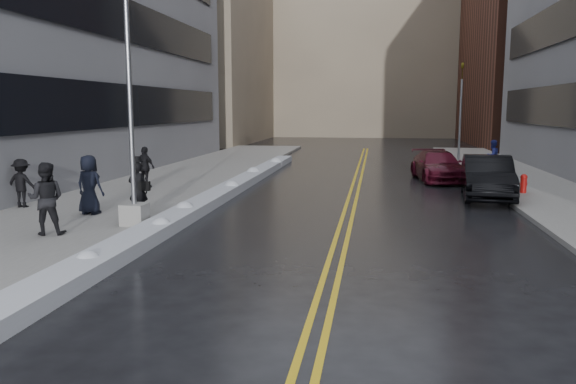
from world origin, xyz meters
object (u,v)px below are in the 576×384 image
at_px(pedestrian_c, 89,185).
at_px(pedestrian_d, 145,167).
at_px(traffic_signal, 461,108).
at_px(pedestrian_b, 46,199).
at_px(pedestrian_fedora, 138,190).
at_px(pedestrian_e, 22,183).
at_px(lamppost, 132,140).
at_px(pedestrian_east, 492,156).
at_px(car_black, 487,177).
at_px(car_maroon, 438,166).
at_px(fire_hydrant, 524,182).

bearing_deg(pedestrian_c, pedestrian_d, -73.18).
bearing_deg(pedestrian_c, traffic_signal, -113.27).
xyz_separation_m(pedestrian_b, pedestrian_d, (-0.95, 8.54, -0.10)).
height_order(pedestrian_fedora, pedestrian_e, pedestrian_fedora).
relative_size(lamppost, pedestrian_e, 4.77).
height_order(pedestrian_c, pedestrian_d, pedestrian_c).
bearing_deg(pedestrian_east, car_black, 41.20).
relative_size(lamppost, pedestrian_d, 4.51).
bearing_deg(pedestrian_east, pedestrian_fedora, 11.12).
bearing_deg(lamppost, pedestrian_e, 156.54).
bearing_deg(car_black, pedestrian_d, -173.29).
xyz_separation_m(pedestrian_c, pedestrian_d, (-0.63, 5.74, -0.07)).
distance_m(pedestrian_d, pedestrian_east, 17.30).
distance_m(traffic_signal, pedestrian_fedora, 24.30).
distance_m(pedestrian_b, car_maroon, 17.89).
xyz_separation_m(fire_hydrant, pedestrian_d, (-14.97, -0.95, 0.45)).
relative_size(pedestrian_d, car_black, 0.34).
relative_size(lamppost, car_maroon, 1.59).
xyz_separation_m(lamppost, car_maroon, (9.53, 12.41, -1.84)).
relative_size(traffic_signal, pedestrian_east, 3.69).
height_order(pedestrian_fedora, pedestrian_c, pedestrian_c).
distance_m(pedestrian_c, pedestrian_east, 20.20).
bearing_deg(pedestrian_d, traffic_signal, -110.69).
xyz_separation_m(traffic_signal, pedestrian_e, (-16.65, -19.90, -2.45)).
relative_size(fire_hydrant, pedestrian_east, 0.45).
relative_size(pedestrian_c, car_maroon, 0.38).
bearing_deg(lamppost, pedestrian_b, -139.05).
bearing_deg(pedestrian_b, traffic_signal, -135.68).
height_order(lamppost, pedestrian_fedora, lamppost).
bearing_deg(traffic_signal, car_maroon, -103.31).
bearing_deg(pedestrian_b, fire_hydrant, -161.66).
distance_m(pedestrian_fedora, pedestrian_b, 2.93).
bearing_deg(traffic_signal, pedestrian_c, -123.78).
distance_m(lamppost, pedestrian_fedora, 1.94).
bearing_deg(traffic_signal, pedestrian_east, -83.75).
height_order(fire_hydrant, car_black, car_black).
relative_size(pedestrian_b, pedestrian_e, 1.18).
distance_m(traffic_signal, car_black, 15.00).
xyz_separation_m(pedestrian_d, car_black, (13.47, 0.21, -0.18)).
height_order(traffic_signal, pedestrian_fedora, traffic_signal).
bearing_deg(pedestrian_b, pedestrian_d, -99.40).
bearing_deg(car_black, pedestrian_b, -139.22).
height_order(pedestrian_east, car_maroon, pedestrian_east).
distance_m(traffic_signal, pedestrian_east, 7.16).
bearing_deg(pedestrian_d, fire_hydrant, -153.00).
relative_size(pedestrian_d, pedestrian_e, 1.06).
xyz_separation_m(pedestrian_c, pedestrian_east, (14.57, 13.99, -0.10)).
distance_m(pedestrian_b, pedestrian_east, 22.03).
bearing_deg(fire_hydrant, car_black, -153.79).
bearing_deg(lamppost, pedestrian_east, 50.69).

